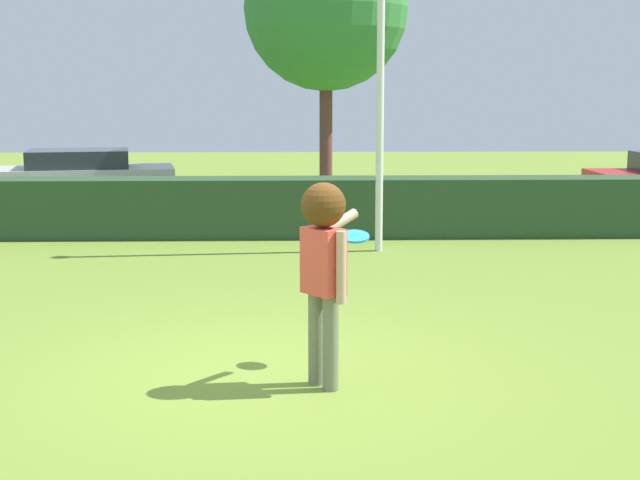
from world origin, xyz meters
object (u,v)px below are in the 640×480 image
object	(u,v)px
person	(324,253)
lamppost	(381,28)
parked_car_silver	(79,175)
frisbee	(355,236)
maple_tree	(326,9)

from	to	relation	value
person	lamppost	bearing A→B (deg)	80.73
lamppost	parked_car_silver	bearing A→B (deg)	135.40
frisbee	parked_car_silver	xyz separation A→B (m)	(-5.42, 12.24, -0.54)
lamppost	maple_tree	size ratio (longest dim) A/B	1.04
parked_car_silver	maple_tree	distance (m)	6.67
lamppost	person	bearing A→B (deg)	-99.27
lamppost	maple_tree	distance (m)	6.27
parked_car_silver	maple_tree	world-z (taller)	maple_tree
person	parked_car_silver	size ratio (longest dim) A/B	0.41
person	lamppost	world-z (taller)	lamppost
frisbee	lamppost	world-z (taller)	lamppost
frisbee	lamppost	distance (m)	6.58
frisbee	maple_tree	xyz separation A→B (m)	(0.16, 12.29, 3.12)
person	parked_car_silver	bearing A→B (deg)	111.50
lamppost	maple_tree	bearing A→B (deg)	95.89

